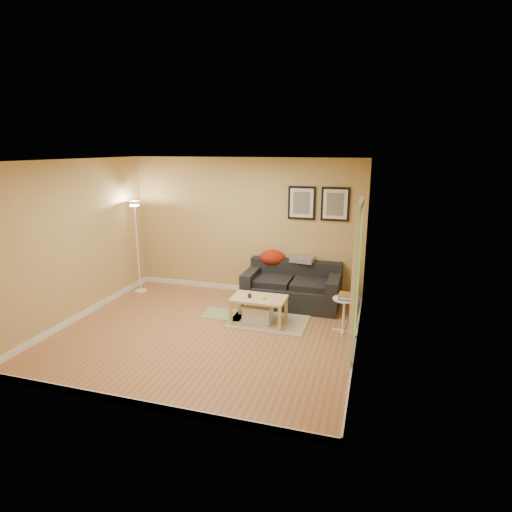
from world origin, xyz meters
name	(u,v)px	position (x,y,z in m)	size (l,w,h in m)	color
floor	(206,332)	(0.00, 0.00, 0.00)	(4.50, 4.50, 0.00)	#B5704D
ceiling	(201,160)	(0.00, 0.00, 2.60)	(4.50, 4.50, 0.00)	white
wall_back	(246,227)	(0.00, 2.00, 1.30)	(4.50, 4.50, 0.00)	tan
wall_front	(125,296)	(0.00, -2.00, 1.30)	(4.50, 4.50, 0.00)	tan
wall_left	(75,241)	(-2.25, 0.00, 1.30)	(4.00, 4.00, 0.00)	tan
wall_right	(361,263)	(2.25, 0.00, 1.30)	(4.00, 4.00, 0.00)	tan
baseboard_back	(246,289)	(0.00, 1.99, 0.05)	(4.50, 0.02, 0.10)	white
baseboard_front	(135,403)	(0.00, -1.99, 0.05)	(4.50, 0.02, 0.10)	white
baseboard_left	(84,313)	(-2.24, 0.00, 0.05)	(0.02, 4.00, 0.10)	white
baseboard_right	(355,349)	(2.24, 0.00, 0.05)	(0.02, 4.00, 0.10)	white
sofa	(292,285)	(1.02, 1.53, 0.38)	(1.70, 0.90, 0.75)	black
red_throw	(272,257)	(0.57, 1.86, 0.77)	(0.48, 0.36, 0.28)	#AA330F
plaid_throw	(302,259)	(1.14, 1.84, 0.78)	(0.42, 0.26, 0.10)	tan
framed_print_left	(302,203)	(1.08, 1.98, 1.80)	(0.50, 0.04, 0.60)	black
framed_print_right	(335,204)	(1.68, 1.98, 1.80)	(0.50, 0.04, 0.60)	black
area_rug	(269,321)	(0.82, 0.67, 0.01)	(1.25, 0.85, 0.01)	#B8AB91
green_runner	(224,314)	(0.01, 0.74, 0.01)	(0.70, 0.50, 0.01)	#668C4C
coffee_table	(259,310)	(0.67, 0.59, 0.22)	(0.87, 0.53, 0.43)	#E0C888
remote_control	(250,296)	(0.52, 0.60, 0.44)	(0.05, 0.16, 0.02)	black
tape_roll	(264,298)	(0.77, 0.56, 0.45)	(0.07, 0.07, 0.03)	yellow
storage_bin	(258,314)	(0.65, 0.61, 0.14)	(0.47, 0.34, 0.29)	white
side_table	(344,315)	(2.02, 0.65, 0.27)	(0.35, 0.35, 0.54)	white
book_stack	(345,296)	(2.02, 0.65, 0.58)	(0.18, 0.25, 0.08)	#375CA6
floor_lamp	(138,250)	(-2.00, 1.38, 0.86)	(0.23, 0.23, 1.81)	white
doorway	(355,286)	(2.20, -0.15, 1.02)	(0.12, 1.01, 2.13)	white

